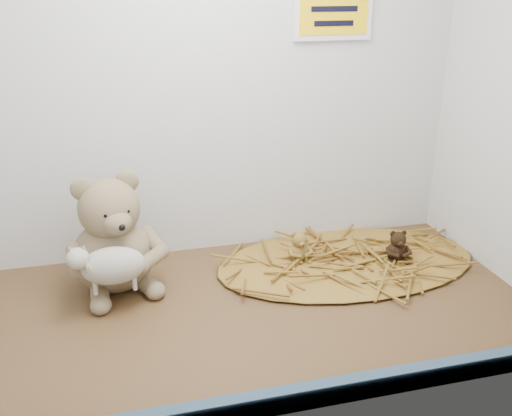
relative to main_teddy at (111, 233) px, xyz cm
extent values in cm
cube|color=#483219|center=(21.97, -15.96, -12.60)|extent=(120.00, 60.00, 0.40)
cube|color=silver|center=(21.97, 14.04, 32.40)|extent=(120.00, 0.40, 90.00)
cube|color=#324B60|center=(21.97, -44.76, -10.80)|extent=(119.28, 2.20, 3.60)
ellipsoid|color=brown|center=(52.01, -2.41, -12.01)|extent=(61.25, 35.56, 1.19)
cube|color=#EBB80C|center=(51.97, 13.44, 42.40)|extent=(16.00, 1.20, 11.00)
camera|label=1|loc=(2.38, -110.88, 48.45)|focal=40.00mm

